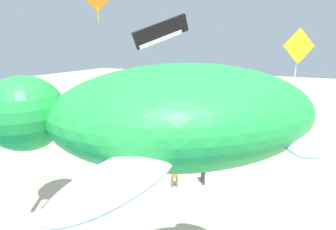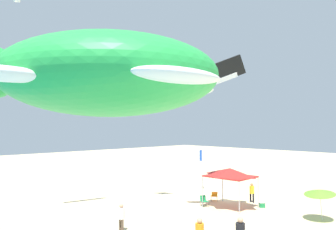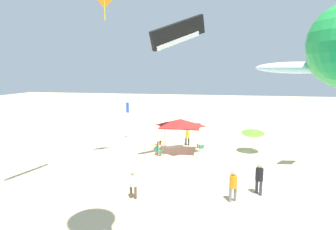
% 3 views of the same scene
% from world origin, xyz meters
% --- Properties ---
extents(ground, '(120.00, 120.00, 0.10)m').
position_xyz_m(ground, '(0.00, 0.00, -0.05)').
color(ground, beige).
extents(canopy_tent, '(3.50, 2.91, 3.10)m').
position_xyz_m(canopy_tent, '(-2.21, 2.28, 2.74)').
color(canopy_tent, '#B7B7BC').
rests_on(canopy_tent, ground).
extents(beach_umbrella, '(2.03, 2.05, 2.30)m').
position_xyz_m(beach_umbrella, '(-8.58, 1.00, 1.96)').
color(beach_umbrella, silver).
rests_on(beach_umbrella, ground).
extents(folding_chair_left_of_tent, '(0.81, 0.80, 0.82)m').
position_xyz_m(folding_chair_left_of_tent, '(0.05, 1.40, 0.47)').
color(folding_chair_left_of_tent, black).
rests_on(folding_chair_left_of_tent, ground).
extents(folding_chair_facing_ocean, '(0.78, 0.73, 0.82)m').
position_xyz_m(folding_chair_facing_ocean, '(-0.43, 3.39, 0.47)').
color(folding_chair_facing_ocean, black).
rests_on(folding_chair_facing_ocean, ground).
extents(cooler_box, '(0.73, 0.73, 0.40)m').
position_xyz_m(cooler_box, '(-3.86, 0.37, 0.20)').
color(cooler_box, '#1E8C4C').
rests_on(cooler_box, ground).
extents(banner_flag, '(0.36, 0.06, 4.11)m').
position_xyz_m(banner_flag, '(3.98, -1.66, 2.46)').
color(banner_flag, silver).
rests_on(banner_flag, ground).
extents(person_beachcomber, '(0.44, 0.39, 1.66)m').
position_xyz_m(person_beachcomber, '(-0.91, 11.90, 0.97)').
color(person_beachcomber, brown).
rests_on(person_beachcomber, ground).
extents(person_watching_sky, '(0.43, 0.38, 1.62)m').
position_xyz_m(person_watching_sky, '(-2.49, -0.47, 0.95)').
color(person_watching_sky, black).
rests_on(person_watching_sky, ground).
extents(kite_parafoil_black, '(3.78, 3.85, 3.05)m').
position_xyz_m(kite_parafoil_black, '(-2.38, 4.80, 10.20)').
color(kite_parafoil_black, black).
extents(kite_diamond_orange, '(1.60, 1.25, 2.86)m').
position_xyz_m(kite_diamond_orange, '(2.81, 6.50, 12.73)').
color(kite_diamond_orange, orange).
extents(kite_turtle_green, '(7.12, 7.15, 2.12)m').
position_xyz_m(kite_turtle_green, '(-10.14, 19.24, 7.63)').
color(kite_turtle_green, green).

